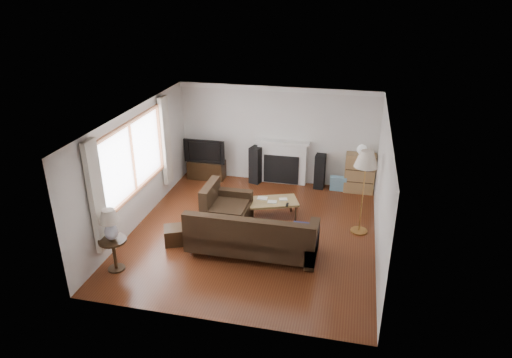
% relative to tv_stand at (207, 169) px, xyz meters
% --- Properties ---
extents(room, '(5.10, 5.60, 2.54)m').
position_rel_tv_stand_xyz_m(room, '(1.84, -2.50, 1.01)').
color(room, '#562713').
rests_on(room, ground).
extents(window, '(0.12, 2.74, 1.54)m').
position_rel_tv_stand_xyz_m(window, '(-0.61, -2.70, 1.31)').
color(window, brown).
rests_on(window, room).
extents(curtain_near, '(0.10, 0.35, 2.10)m').
position_rel_tv_stand_xyz_m(curtain_near, '(-0.56, -4.22, 1.16)').
color(curtain_near, beige).
rests_on(curtain_near, room).
extents(curtain_far, '(0.10, 0.35, 2.10)m').
position_rel_tv_stand_xyz_m(curtain_far, '(-0.56, -1.18, 1.16)').
color(curtain_far, beige).
rests_on(curtain_far, room).
extents(fireplace, '(1.40, 0.26, 1.15)m').
position_rel_tv_stand_xyz_m(fireplace, '(1.99, 0.14, 0.34)').
color(fireplace, white).
rests_on(fireplace, room).
extents(tv_stand, '(0.96, 0.43, 0.48)m').
position_rel_tv_stand_xyz_m(tv_stand, '(0.00, 0.00, 0.00)').
color(tv_stand, black).
rests_on(tv_stand, ground).
extents(television, '(1.09, 0.14, 0.63)m').
position_rel_tv_stand_xyz_m(television, '(0.00, 0.00, 0.55)').
color(television, black).
rests_on(television, tv_stand).
extents(speaker_left, '(0.34, 0.38, 0.96)m').
position_rel_tv_stand_xyz_m(speaker_left, '(1.33, 0.03, 0.24)').
color(speaker_left, black).
rests_on(speaker_left, ground).
extents(speaker_right, '(0.27, 0.31, 0.89)m').
position_rel_tv_stand_xyz_m(speaker_right, '(2.97, 0.05, 0.20)').
color(speaker_right, black).
rests_on(speaker_right, ground).
extents(bookshelf, '(0.72, 0.34, 0.99)m').
position_rel_tv_stand_xyz_m(bookshelf, '(3.95, 0.03, 0.26)').
color(bookshelf, '#9D7748').
rests_on(bookshelf, ground).
extents(globe_lamp, '(0.24, 0.24, 0.24)m').
position_rel_tv_stand_xyz_m(globe_lamp, '(3.95, 0.03, 0.87)').
color(globe_lamp, white).
rests_on(globe_lamp, bookshelf).
extents(sectional_sofa, '(2.69, 1.96, 0.87)m').
position_rel_tv_stand_xyz_m(sectional_sofa, '(2.00, -3.23, 0.19)').
color(sectional_sofa, black).
rests_on(sectional_sofa, ground).
extents(coffee_table, '(1.22, 0.93, 0.42)m').
position_rel_tv_stand_xyz_m(coffee_table, '(2.12, -1.76, -0.03)').
color(coffee_table, olive).
rests_on(coffee_table, ground).
extents(footstool, '(0.54, 0.54, 0.34)m').
position_rel_tv_stand_xyz_m(footstool, '(0.39, -3.23, -0.07)').
color(footstool, black).
rests_on(footstool, ground).
extents(floor_lamp, '(0.60, 0.60, 1.82)m').
position_rel_tv_stand_xyz_m(floor_lamp, '(4.01, -1.97, 0.67)').
color(floor_lamp, '#B8823F').
rests_on(floor_lamp, ground).
extents(side_table, '(0.50, 0.50, 0.63)m').
position_rel_tv_stand_xyz_m(side_table, '(-0.31, -4.32, 0.07)').
color(side_table, black).
rests_on(side_table, ground).
extents(table_lamp, '(0.36, 0.36, 0.59)m').
position_rel_tv_stand_xyz_m(table_lamp, '(-0.31, -4.32, 0.68)').
color(table_lamp, silver).
rests_on(table_lamp, side_table).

